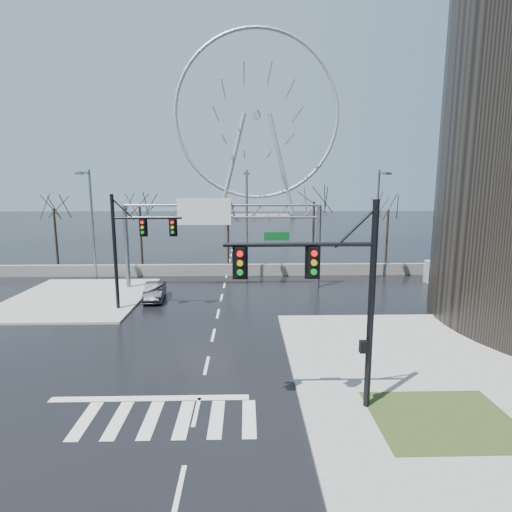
{
  "coord_description": "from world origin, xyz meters",
  "views": [
    {
      "loc": [
        1.91,
        -18.0,
        8.39
      ],
      "look_at": [
        2.57,
        7.7,
        4.0
      ],
      "focal_mm": 28.0,
      "sensor_mm": 36.0,
      "label": 1
    }
  ],
  "objects_px": {
    "signal_mast_near": "(335,286)",
    "car": "(155,291)",
    "sign_gantry": "(218,227)",
    "signal_mast_far": "(131,241)",
    "ferris_wheel": "(257,122)"
  },
  "relations": [
    {
      "from": "ferris_wheel",
      "to": "signal_mast_near",
      "type": "bearing_deg",
      "value": -89.92
    },
    {
      "from": "sign_gantry",
      "to": "car",
      "type": "height_order",
      "value": "sign_gantry"
    },
    {
      "from": "sign_gantry",
      "to": "car",
      "type": "bearing_deg",
      "value": -144.05
    },
    {
      "from": "signal_mast_near",
      "to": "car",
      "type": "xyz_separation_m",
      "value": [
        -10.18,
        15.61,
        -4.23
      ]
    },
    {
      "from": "signal_mast_near",
      "to": "signal_mast_far",
      "type": "bearing_deg",
      "value": 130.26
    },
    {
      "from": "car",
      "to": "signal_mast_near",
      "type": "bearing_deg",
      "value": -62.65
    },
    {
      "from": "signal_mast_far",
      "to": "car",
      "type": "xyz_separation_m",
      "value": [
        0.83,
        2.62,
        -4.19
      ]
    },
    {
      "from": "signal_mast_near",
      "to": "sign_gantry",
      "type": "xyz_separation_m",
      "value": [
        -5.52,
        19.0,
        0.31
      ]
    },
    {
      "from": "sign_gantry",
      "to": "car",
      "type": "distance_m",
      "value": 7.33
    },
    {
      "from": "signal_mast_far",
      "to": "car",
      "type": "distance_m",
      "value": 5.0
    },
    {
      "from": "ferris_wheel",
      "to": "car",
      "type": "xyz_separation_m",
      "value": [
        -10.04,
        -83.42,
        -25.49
      ]
    },
    {
      "from": "signal_mast_near",
      "to": "sign_gantry",
      "type": "relative_size",
      "value": 0.49
    },
    {
      "from": "sign_gantry",
      "to": "ferris_wheel",
      "type": "distance_m",
      "value": 82.91
    },
    {
      "from": "ferris_wheel",
      "to": "signal_mast_far",
      "type": "bearing_deg",
      "value": -97.2
    },
    {
      "from": "signal_mast_near",
      "to": "sign_gantry",
      "type": "bearing_deg",
      "value": 106.19
    }
  ]
}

